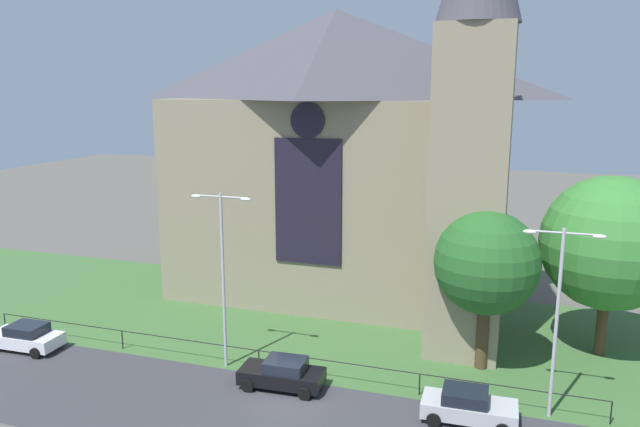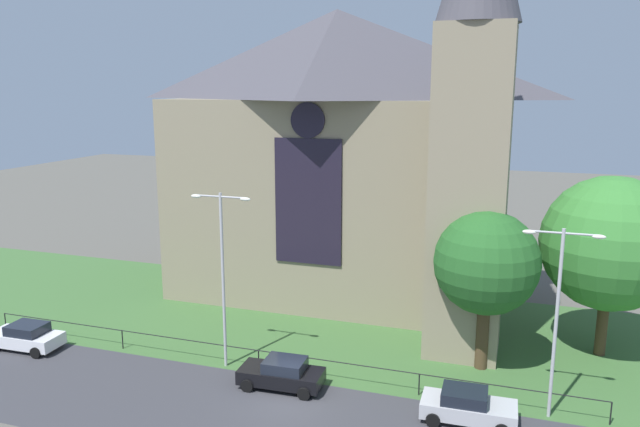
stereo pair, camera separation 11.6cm
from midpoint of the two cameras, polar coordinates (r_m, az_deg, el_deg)
ground at (r=39.36m, az=2.53°, el=-10.36°), size 160.00×160.00×0.00m
road_asphalt at (r=29.17m, az=-4.34°, el=-18.77°), size 120.00×8.00×0.01m
grass_verge at (r=37.59m, az=1.67°, el=-11.45°), size 120.00×20.00×0.01m
church_building at (r=42.89m, az=2.36°, el=5.67°), size 23.20×16.20×26.00m
iron_railing at (r=33.34m, az=-5.67°, el=-12.80°), size 34.28×0.07×1.13m
tree_right_far at (r=36.80m, az=25.55°, el=-2.55°), size 7.40×7.40×10.17m
tree_right_near at (r=32.91m, az=15.38°, el=-4.51°), size 5.47×5.47×8.60m
streetlamp_near at (r=32.33m, az=-9.00°, el=-4.34°), size 3.37×0.26×9.50m
streetlamp_far at (r=29.07m, az=21.44°, el=-7.62°), size 3.37×0.26×8.84m
parked_car_white at (r=39.52m, az=-25.70°, el=-10.31°), size 4.26×2.14×1.51m
parked_car_black at (r=31.59m, az=-3.46°, el=-14.69°), size 4.28×2.18×1.51m
parked_car_silver at (r=29.49m, az=13.73°, el=-17.08°), size 4.25×2.11×1.51m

